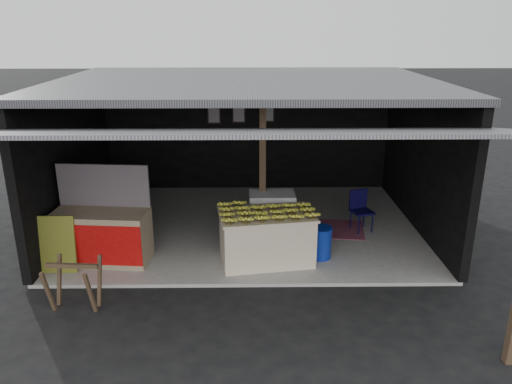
{
  "coord_description": "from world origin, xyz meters",
  "views": [
    {
      "loc": [
        0.07,
        -7.09,
        4.05
      ],
      "look_at": [
        0.17,
        1.53,
        1.1
      ],
      "focal_mm": 35.0,
      "sensor_mm": 36.0,
      "label": 1
    }
  ],
  "objects_px": {
    "banana_table": "(266,237)",
    "white_crate": "(272,217)",
    "water_barrel": "(321,243)",
    "plastic_chair": "(360,207)",
    "sawhorse": "(74,281)",
    "neighbor_stall": "(102,234)"
  },
  "relations": [
    {
      "from": "neighbor_stall",
      "to": "white_crate",
      "type": "bearing_deg",
      "value": 20.59
    },
    {
      "from": "plastic_chair",
      "to": "banana_table",
      "type": "bearing_deg",
      "value": -163.85
    },
    {
      "from": "plastic_chair",
      "to": "neighbor_stall",
      "type": "bearing_deg",
      "value": 176.07
    },
    {
      "from": "banana_table",
      "to": "white_crate",
      "type": "xyz_separation_m",
      "value": [
        0.13,
        0.89,
        0.03
      ]
    },
    {
      "from": "neighbor_stall",
      "to": "water_barrel",
      "type": "relative_size",
      "value": 3.06
    },
    {
      "from": "neighbor_stall",
      "to": "sawhorse",
      "type": "relative_size",
      "value": 2.19
    },
    {
      "from": "banana_table",
      "to": "white_crate",
      "type": "bearing_deg",
      "value": 72.69
    },
    {
      "from": "banana_table",
      "to": "sawhorse",
      "type": "xyz_separation_m",
      "value": [
        -2.86,
        -1.45,
        -0.03
      ]
    },
    {
      "from": "banana_table",
      "to": "neighbor_stall",
      "type": "relative_size",
      "value": 1.04
    },
    {
      "from": "white_crate",
      "to": "water_barrel",
      "type": "xyz_separation_m",
      "value": [
        0.84,
        -0.78,
        -0.2
      ]
    },
    {
      "from": "neighbor_stall",
      "to": "water_barrel",
      "type": "bearing_deg",
      "value": 5.77
    },
    {
      "from": "sawhorse",
      "to": "water_barrel",
      "type": "bearing_deg",
      "value": 25.84
    },
    {
      "from": "banana_table",
      "to": "plastic_chair",
      "type": "bearing_deg",
      "value": 26.75
    },
    {
      "from": "banana_table",
      "to": "sawhorse",
      "type": "distance_m",
      "value": 3.2
    },
    {
      "from": "banana_table",
      "to": "water_barrel",
      "type": "distance_m",
      "value": 0.99
    },
    {
      "from": "banana_table",
      "to": "water_barrel",
      "type": "height_order",
      "value": "banana_table"
    },
    {
      "from": "sawhorse",
      "to": "water_barrel",
      "type": "relative_size",
      "value": 1.4
    },
    {
      "from": "white_crate",
      "to": "banana_table",
      "type": "bearing_deg",
      "value": -99.82
    },
    {
      "from": "plastic_chair",
      "to": "water_barrel",
      "type": "bearing_deg",
      "value": -146.36
    },
    {
      "from": "sawhorse",
      "to": "plastic_chair",
      "type": "xyz_separation_m",
      "value": [
        4.78,
        2.82,
        0.07
      ]
    },
    {
      "from": "plastic_chair",
      "to": "sawhorse",
      "type": "bearing_deg",
      "value": -168.88
    },
    {
      "from": "white_crate",
      "to": "neighbor_stall",
      "type": "relative_size",
      "value": 0.56
    }
  ]
}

